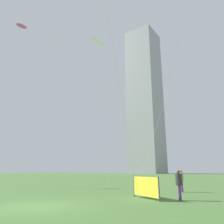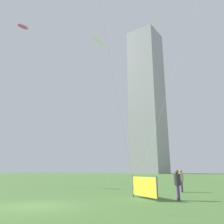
{
  "view_description": "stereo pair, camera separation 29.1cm",
  "coord_description": "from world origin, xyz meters",
  "px_view_note": "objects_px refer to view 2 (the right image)",
  "views": [
    {
      "loc": [
        8.94,
        -8.81,
        1.75
      ],
      "look_at": [
        -1.4,
        10.96,
        7.69
      ],
      "focal_mm": 35.33,
      "sensor_mm": 36.0,
      "label": 1
    },
    {
      "loc": [
        9.2,
        -8.68,
        1.75
      ],
      "look_at": [
        -1.4,
        10.96,
        7.69
      ],
      "focal_mm": 35.33,
      "sensor_mm": 36.0,
      "label": 2
    }
  ],
  "objects_px": {
    "kite_flying_4": "(23,27)",
    "person_standing_2": "(178,183)",
    "person_standing_0": "(181,179)",
    "event_banner": "(144,187)",
    "distant_highrise_1": "(147,99)",
    "kite_flying_5": "(99,42)"
  },
  "relations": [
    {
      "from": "event_banner",
      "to": "person_standing_0",
      "type": "bearing_deg",
      "value": 78.27
    },
    {
      "from": "person_standing_2",
      "to": "kite_flying_4",
      "type": "xyz_separation_m",
      "value": [
        -28.21,
        8.95,
        26.55
      ]
    },
    {
      "from": "person_standing_2",
      "to": "distant_highrise_1",
      "type": "height_order",
      "value": "distant_highrise_1"
    },
    {
      "from": "kite_flying_4",
      "to": "kite_flying_5",
      "type": "relative_size",
      "value": 1.16
    },
    {
      "from": "kite_flying_4",
      "to": "kite_flying_5",
      "type": "xyz_separation_m",
      "value": [
        13.02,
        5.92,
        -3.83
      ]
    },
    {
      "from": "person_standing_0",
      "to": "event_banner",
      "type": "relative_size",
      "value": 0.78
    },
    {
      "from": "person_standing_2",
      "to": "event_banner",
      "type": "bearing_deg",
      "value": 91.92
    },
    {
      "from": "person_standing_0",
      "to": "person_standing_2",
      "type": "height_order",
      "value": "person_standing_0"
    },
    {
      "from": "person_standing_2",
      "to": "kite_flying_4",
      "type": "height_order",
      "value": "kite_flying_4"
    },
    {
      "from": "kite_flying_4",
      "to": "kite_flying_5",
      "type": "height_order",
      "value": "kite_flying_4"
    },
    {
      "from": "kite_flying_4",
      "to": "person_standing_2",
      "type": "bearing_deg",
      "value": -17.61
    },
    {
      "from": "person_standing_0",
      "to": "distant_highrise_1",
      "type": "height_order",
      "value": "distant_highrise_1"
    },
    {
      "from": "person_standing_0",
      "to": "distant_highrise_1",
      "type": "relative_size",
      "value": 0.02
    },
    {
      "from": "kite_flying_4",
      "to": "distant_highrise_1",
      "type": "height_order",
      "value": "distant_highrise_1"
    },
    {
      "from": "person_standing_0",
      "to": "distant_highrise_1",
      "type": "xyz_separation_m",
      "value": [
        -39.47,
        108.07,
        45.1
      ]
    },
    {
      "from": "person_standing_2",
      "to": "person_standing_0",
      "type": "bearing_deg",
      "value": 4.86
    },
    {
      "from": "person_standing_0",
      "to": "event_banner",
      "type": "xyz_separation_m",
      "value": [
        -1.2,
        -5.77,
        -0.3
      ]
    },
    {
      "from": "distant_highrise_1",
      "to": "event_banner",
      "type": "bearing_deg",
      "value": -64.05
    },
    {
      "from": "kite_flying_4",
      "to": "kite_flying_5",
      "type": "distance_m",
      "value": 14.81
    },
    {
      "from": "kite_flying_4",
      "to": "distant_highrise_1",
      "type": "distance_m",
      "value": 106.99
    },
    {
      "from": "kite_flying_5",
      "to": "event_banner",
      "type": "xyz_separation_m",
      "value": [
        13.08,
        -15.11,
        -23.02
      ]
    },
    {
      "from": "person_standing_0",
      "to": "kite_flying_5",
      "type": "height_order",
      "value": "kite_flying_5"
    }
  ]
}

